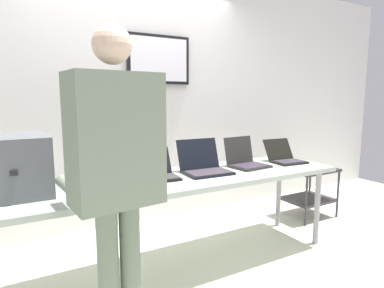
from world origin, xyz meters
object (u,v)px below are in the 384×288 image
object	(u,v)px
laptop_station_3	(246,160)
laptop_station_4	(285,157)
workbench	(180,183)
storage_cart	(309,184)
laptop_station_1	(152,172)
laptop_station_0	(93,179)
laptop_station_2	(204,165)
person	(115,163)
equipment_box	(13,167)

from	to	relation	value
laptop_station_3	laptop_station_4	world-z (taller)	laptop_station_3
workbench	storage_cart	world-z (taller)	workbench
laptop_station_1	storage_cart	size ratio (longest dim) A/B	0.69
laptop_station_0	storage_cart	distance (m)	2.54
workbench	laptop_station_1	size ratio (longest dim) A/B	7.14
laptop_station_2	person	xyz separation A→B (m)	(-0.94, -0.67, 0.23)
workbench	laptop_station_4	world-z (taller)	laptop_station_4
equipment_box	laptop_station_3	xyz separation A→B (m)	(1.85, -0.00, -0.13)
laptop_station_0	laptop_station_4	distance (m)	1.83
workbench	person	size ratio (longest dim) A/B	1.64
workbench	laptop_station_2	distance (m)	0.28
laptop_station_0	laptop_station_2	xyz separation A→B (m)	(0.91, 0.01, 0.00)
laptop_station_4	person	xyz separation A→B (m)	(-1.85, -0.66, 0.24)
workbench	equipment_box	distance (m)	1.17
laptop_station_3	workbench	bearing A→B (deg)	-174.39
equipment_box	storage_cart	distance (m)	3.02
laptop_station_4	laptop_station_0	bearing A→B (deg)	-179.94
equipment_box	laptop_station_4	size ratio (longest dim) A/B	1.23
laptop_station_0	storage_cart	size ratio (longest dim) A/B	0.62
equipment_box	laptop_station_0	xyz separation A→B (m)	(0.48, -0.03, -0.13)
laptop_station_2	laptop_station_4	bearing A→B (deg)	-0.46
laptop_station_2	storage_cart	size ratio (longest dim) A/B	0.69
workbench	storage_cart	xyz separation A→B (m)	(1.82, 0.30, -0.32)
laptop_station_2	person	size ratio (longest dim) A/B	0.23
laptop_station_1	laptop_station_4	distance (m)	1.37
storage_cart	laptop_station_1	bearing A→B (deg)	-173.73
person	storage_cart	xyz separation A→B (m)	(2.51, 0.92, -0.67)
laptop_station_0	person	xyz separation A→B (m)	(-0.02, -0.66, 0.23)
workbench	laptop_station_0	world-z (taller)	laptop_station_0
laptop_station_4	person	world-z (taller)	person
laptop_station_0	workbench	bearing A→B (deg)	-3.41
laptop_station_0	laptop_station_1	bearing A→B (deg)	4.23
laptop_station_2	workbench	bearing A→B (deg)	-168.88
workbench	laptop_station_0	xyz separation A→B (m)	(-0.67, 0.04, 0.11)
laptop_station_3	storage_cart	xyz separation A→B (m)	(1.11, 0.23, -0.43)
laptop_station_3	person	world-z (taller)	person
laptop_station_0	laptop_station_4	bearing A→B (deg)	0.06
laptop_station_2	laptop_station_3	xyz separation A→B (m)	(0.46, 0.02, -0.00)
workbench	storage_cart	bearing A→B (deg)	9.25
laptop_station_0	laptop_station_2	world-z (taller)	laptop_station_2
equipment_box	laptop_station_0	size ratio (longest dim) A/B	1.23
laptop_station_2	person	bearing A→B (deg)	-144.39
equipment_box	laptop_station_4	world-z (taller)	equipment_box
laptop_station_1	laptop_station_2	bearing A→B (deg)	-3.08
laptop_station_1	workbench	bearing A→B (deg)	-19.33
equipment_box	laptop_station_3	distance (m)	1.85
storage_cart	laptop_station_4	bearing A→B (deg)	-158.75
laptop_station_1	person	distance (m)	0.88
laptop_station_0	person	distance (m)	0.70
equipment_box	laptop_station_4	xyz separation A→B (m)	(2.31, -0.03, -0.14)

